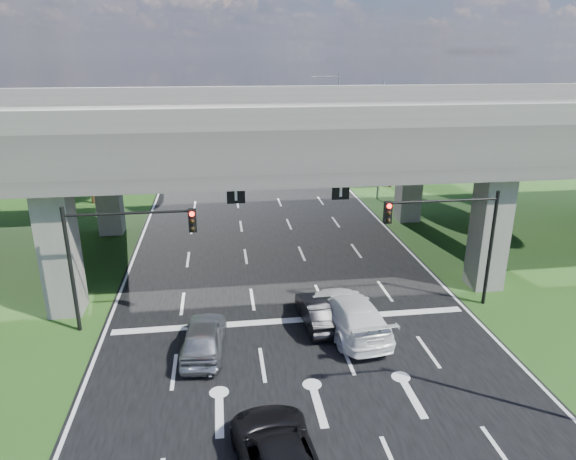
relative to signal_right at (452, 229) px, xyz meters
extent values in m
plane|color=#1E4014|center=(-7.82, -3.94, -4.19)|extent=(160.00, 160.00, 0.00)
cube|color=black|center=(-7.82, 6.06, -4.17)|extent=(18.00, 120.00, 0.03)
cube|color=#312F2D|center=(-7.82, 8.06, 3.81)|extent=(80.00, 15.00, 2.00)
cube|color=slate|center=(-7.82, 0.81, 5.31)|extent=(80.00, 0.50, 1.00)
cube|color=slate|center=(-7.82, 15.31, 5.31)|extent=(80.00, 0.50, 1.00)
cube|color=slate|center=(-18.82, 2.06, -0.69)|extent=(1.60, 1.60, 7.00)
cube|color=slate|center=(-18.82, 14.06, -0.69)|extent=(1.60, 1.60, 7.00)
cube|color=slate|center=(3.18, 2.06, -0.69)|extent=(1.60, 1.60, 7.00)
cube|color=slate|center=(3.18, 14.06, -0.69)|extent=(1.60, 1.60, 7.00)
cube|color=black|center=(-10.32, 1.06, 1.81)|extent=(0.85, 0.06, 0.85)
cube|color=black|center=(-5.32, 1.06, 1.81)|extent=(0.85, 0.06, 0.85)
cylinder|color=black|center=(2.18, 0.06, -1.19)|extent=(0.18, 0.18, 6.00)
cylinder|color=black|center=(-0.57, 0.06, 1.41)|extent=(5.50, 0.12, 0.12)
cube|color=black|center=(-3.32, -0.12, 1.01)|extent=(0.35, 0.28, 1.05)
sphere|color=#FF0C05|center=(-3.32, -0.28, 1.36)|extent=(0.22, 0.22, 0.22)
cylinder|color=black|center=(-17.82, 0.06, -1.19)|extent=(0.18, 0.18, 6.00)
cylinder|color=black|center=(-15.07, 0.06, 1.41)|extent=(5.50, 0.12, 0.12)
cube|color=black|center=(-12.32, -0.12, 1.01)|extent=(0.35, 0.28, 1.05)
sphere|color=#FF0C05|center=(-12.32, -0.28, 1.36)|extent=(0.22, 0.22, 0.22)
cylinder|color=gray|center=(2.68, 20.06, 0.81)|extent=(0.16, 0.16, 10.00)
cylinder|color=gray|center=(1.18, 20.06, 5.51)|extent=(3.00, 0.10, 0.10)
cube|color=gray|center=(-0.32, 20.06, 5.41)|extent=(0.60, 0.25, 0.18)
cylinder|color=gray|center=(2.68, 36.06, 0.81)|extent=(0.16, 0.16, 10.00)
cylinder|color=gray|center=(1.18, 36.06, 5.51)|extent=(3.00, 0.10, 0.10)
cube|color=gray|center=(-0.32, 36.06, 5.41)|extent=(0.60, 0.25, 0.18)
cylinder|color=black|center=(-21.82, 22.06, -2.54)|extent=(0.36, 0.36, 3.30)
sphere|color=#134918|center=(-21.82, 22.06, 0.46)|extent=(4.50, 4.50, 4.50)
sphere|color=#134918|center=(-21.42, 21.76, 1.81)|extent=(3.60, 3.60, 3.60)
sphere|color=#134918|center=(-22.12, 22.46, -0.44)|extent=(3.30, 3.30, 3.30)
cylinder|color=black|center=(-24.82, 30.06, -2.76)|extent=(0.36, 0.36, 2.86)
sphere|color=#134918|center=(-24.82, 30.06, -0.16)|extent=(3.90, 3.90, 3.90)
sphere|color=#134918|center=(-24.42, 29.76, 1.01)|extent=(3.12, 3.12, 3.12)
sphere|color=#134918|center=(-25.12, 30.46, -0.94)|extent=(2.86, 2.86, 2.86)
cylinder|color=black|center=(-20.82, 38.06, -2.43)|extent=(0.36, 0.36, 3.52)
sphere|color=#134918|center=(-20.82, 38.06, 0.77)|extent=(4.80, 4.80, 4.80)
sphere|color=#134918|center=(-20.42, 37.76, 2.21)|extent=(3.84, 3.84, 3.84)
sphere|color=#134918|center=(-21.12, 38.46, -0.19)|extent=(3.52, 3.52, 3.52)
cylinder|color=black|center=(5.18, 24.06, -2.65)|extent=(0.36, 0.36, 3.08)
sphere|color=#134918|center=(5.18, 24.06, 0.15)|extent=(4.20, 4.20, 4.20)
sphere|color=#134918|center=(5.58, 23.76, 1.41)|extent=(3.36, 3.36, 3.36)
sphere|color=#134918|center=(4.88, 24.46, -0.69)|extent=(3.08, 3.08, 3.08)
cylinder|color=black|center=(8.18, 32.06, -2.76)|extent=(0.36, 0.36, 2.86)
sphere|color=#134918|center=(8.18, 32.06, -0.16)|extent=(3.90, 3.90, 3.90)
sphere|color=#134918|center=(8.58, 31.76, 1.01)|extent=(3.12, 3.12, 3.12)
sphere|color=#134918|center=(7.88, 32.46, -0.94)|extent=(2.86, 2.86, 2.86)
cylinder|color=black|center=(4.18, 40.06, -2.54)|extent=(0.36, 0.36, 3.30)
sphere|color=#134918|center=(4.18, 40.06, 0.46)|extent=(4.50, 4.50, 4.50)
sphere|color=#134918|center=(4.58, 39.76, 1.81)|extent=(3.60, 3.60, 3.60)
sphere|color=#134918|center=(3.88, 40.46, -0.44)|extent=(3.30, 3.30, 3.30)
imported|color=#9B9DA2|center=(-12.01, -2.68, -3.41)|extent=(2.13, 4.52, 1.50)
imported|color=black|center=(-6.72, -0.94, -3.49)|extent=(1.64, 4.10, 1.32)
imported|color=white|center=(-5.37, -1.68, -3.30)|extent=(3.14, 6.16, 1.71)
imported|color=black|center=(-9.65, -9.91, -3.43)|extent=(3.01, 5.49, 1.46)
camera|label=1|loc=(-11.04, -22.16, 8.11)|focal=32.00mm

